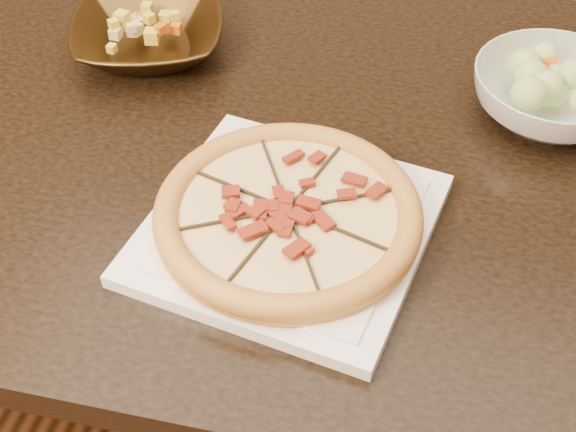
% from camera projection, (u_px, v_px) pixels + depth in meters
% --- Properties ---
extents(floor, '(4.00, 4.00, 0.02)m').
position_uv_depth(floor, '(251.00, 355.00, 1.74)').
color(floor, '#582E1D').
rests_on(floor, ground).
extents(dining_table, '(1.43, 0.95, 0.75)m').
position_uv_depth(dining_table, '(242.00, 184.00, 1.16)').
color(dining_table, black).
rests_on(dining_table, floor).
extents(plate, '(0.36, 0.36, 0.02)m').
position_uv_depth(plate, '(288.00, 228.00, 0.94)').
color(plate, white).
rests_on(plate, dining_table).
extents(pizza, '(0.31, 0.31, 0.03)m').
position_uv_depth(pizza, '(288.00, 214.00, 0.93)').
color(pizza, '#CE8844').
rests_on(pizza, plate).
extents(bronze_bowl, '(0.29, 0.29, 0.06)m').
position_uv_depth(bronze_bowl, '(148.00, 37.00, 1.20)').
color(bronze_bowl, '#3C2A12').
rests_on(bronze_bowl, dining_table).
extents(mixed_dish, '(0.12, 0.11, 0.03)m').
position_uv_depth(mixed_dish, '(145.00, 12.00, 1.17)').
color(mixed_dish, '#DDC588').
rests_on(mixed_dish, bronze_bowl).
extents(salad_bowl, '(0.24, 0.24, 0.07)m').
position_uv_depth(salad_bowl, '(552.00, 94.00, 1.09)').
color(salad_bowl, silver).
rests_on(salad_bowl, dining_table).
extents(salad, '(0.09, 0.12, 0.04)m').
position_uv_depth(salad, '(562.00, 62.00, 1.05)').
color(salad, '#BEDE92').
rests_on(salad, salad_bowl).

